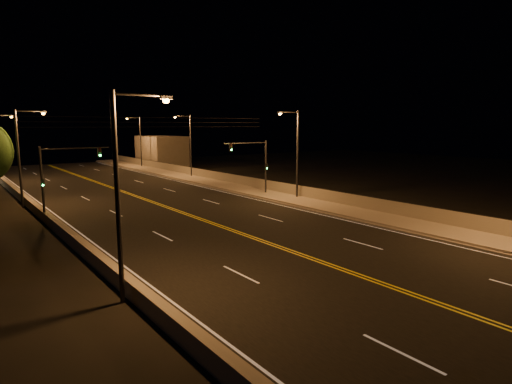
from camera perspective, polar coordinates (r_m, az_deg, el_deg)
road at (r=31.08m, az=-5.18°, el=-4.42°), size 18.00×120.00×0.02m
sidewalk at (r=37.68m, az=8.97°, el=-1.91°), size 3.60×120.00×0.30m
curb at (r=36.41m, az=6.91°, el=-2.37°), size 0.14×120.00×0.15m
parapet_wall at (r=38.75m, az=10.71°, el=-0.68°), size 0.30×120.00×1.00m
jersey_barrier at (r=27.39m, az=-22.91°, el=-6.12°), size 0.45×120.00×0.78m
distant_building_right at (r=78.91m, az=-12.49°, el=5.40°), size 6.00×10.00×5.19m
parapet_rail at (r=38.66m, az=10.73°, el=0.09°), size 0.06×120.00×0.06m
lane_markings at (r=31.02m, az=-5.11°, el=-4.42°), size 17.32×116.00×0.00m
streetlight_1 at (r=40.87m, az=5.25°, el=5.78°), size 2.55×0.28×8.50m
streetlight_2 at (r=58.63m, az=-8.97°, el=6.66°), size 2.55×0.28×8.50m
streetlight_3 at (r=74.80m, az=-15.35°, el=6.92°), size 2.55×0.28×8.50m
streetlight_4 at (r=17.71m, az=-17.17°, el=1.33°), size 2.55×0.28×8.50m
streetlight_5 at (r=42.19m, az=-28.74°, el=4.82°), size 2.55×0.28×8.50m
traffic_signal_right at (r=42.98m, az=0.20°, el=4.17°), size 5.11×0.31×5.62m
traffic_signal_left at (r=35.18m, az=-25.00°, el=2.27°), size 5.11×0.31×5.62m
overhead_wires at (r=38.68m, az=-12.79°, el=9.06°), size 22.00×0.03×0.83m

